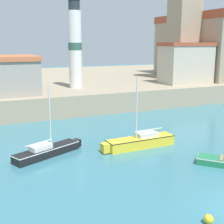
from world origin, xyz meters
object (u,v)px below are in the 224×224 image
(sailboat_yellow_5, at_px, (140,141))
(mooring_buoy, at_px, (209,219))
(church, at_px, (200,42))
(sailboat_black_2, at_px, (48,150))
(dinghy_green_1, at_px, (223,162))
(lighthouse, at_px, (75,44))
(harbor_shed_mid_row, at_px, (186,63))
(harbor_shed_far_end, at_px, (12,74))

(sailboat_yellow_5, height_order, mooring_buoy, sailboat_yellow_5)
(church, bearing_deg, mooring_buoy, -128.21)
(sailboat_yellow_5, distance_m, mooring_buoy, 11.05)
(sailboat_black_2, height_order, mooring_buoy, sailboat_black_2)
(church, bearing_deg, dinghy_green_1, -126.03)
(lighthouse, bearing_deg, dinghy_green_1, -82.63)
(sailboat_black_2, height_order, church, church)
(harbor_shed_mid_row, bearing_deg, sailboat_yellow_5, -135.35)
(church, relative_size, lighthouse, 1.55)
(dinghy_green_1, bearing_deg, harbor_shed_mid_row, 59.25)
(harbor_shed_mid_row, bearing_deg, mooring_buoy, -124.72)
(church, distance_m, harbor_shed_mid_row, 9.59)
(dinghy_green_1, relative_size, harbor_shed_mid_row, 0.46)
(dinghy_green_1, distance_m, lighthouse, 24.91)
(church, height_order, lighthouse, church)
(sailboat_yellow_5, relative_size, lighthouse, 0.54)
(sailboat_black_2, distance_m, mooring_buoy, 12.84)
(dinghy_green_1, relative_size, harbor_shed_far_end, 0.47)
(sailboat_black_2, xyz_separation_m, mooring_buoy, (4.86, -11.89, -0.19))
(dinghy_green_1, height_order, harbor_shed_mid_row, harbor_shed_mid_row)
(sailboat_yellow_5, xyz_separation_m, mooring_buoy, (-2.33, -10.80, -0.27))
(dinghy_green_1, height_order, sailboat_yellow_5, sailboat_yellow_5)
(church, bearing_deg, sailboat_black_2, -145.77)
(sailboat_yellow_5, distance_m, harbor_shed_mid_row, 23.49)
(lighthouse, relative_size, harbor_shed_mid_row, 1.56)
(harbor_shed_mid_row, relative_size, harbor_shed_far_end, 1.02)
(church, distance_m, harbor_shed_far_end, 31.74)
(dinghy_green_1, xyz_separation_m, church, (20.05, 27.56, 8.02))
(mooring_buoy, height_order, lighthouse, lighthouse)
(dinghy_green_1, bearing_deg, mooring_buoy, -137.92)
(dinghy_green_1, relative_size, lighthouse, 0.29)
(mooring_buoy, height_order, harbor_shed_far_end, harbor_shed_far_end)
(sailboat_black_2, distance_m, sailboat_yellow_5, 7.27)
(sailboat_black_2, relative_size, harbor_shed_mid_row, 0.77)
(sailboat_black_2, distance_m, church, 37.86)
(dinghy_green_1, bearing_deg, sailboat_yellow_5, 120.93)
(dinghy_green_1, relative_size, church, 0.19)
(sailboat_black_2, bearing_deg, dinghy_green_1, -32.50)
(church, height_order, harbor_shed_mid_row, church)
(lighthouse, distance_m, harbor_shed_far_end, 8.79)
(mooring_buoy, relative_size, lighthouse, 0.04)
(dinghy_green_1, distance_m, sailboat_black_2, 12.53)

